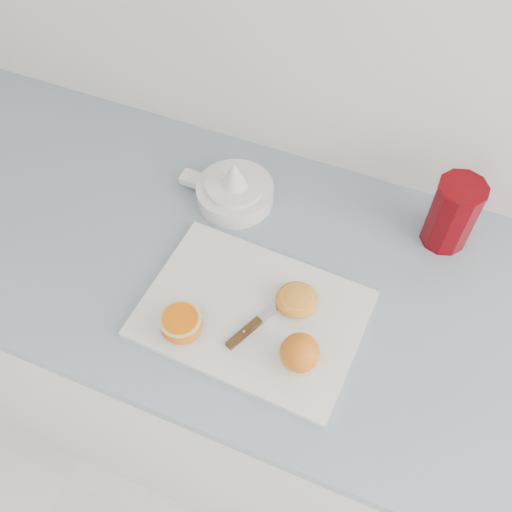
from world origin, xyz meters
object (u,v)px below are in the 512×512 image
object	(u,v)px
counter	(303,383)
half_orange	(181,324)
cutting_board	(252,314)
citrus_juicer	(234,190)
red_tumbler	(452,216)

from	to	relation	value
counter	half_orange	bearing A→B (deg)	-135.58
cutting_board	half_orange	size ratio (longest dim) A/B	5.25
citrus_juicer	red_tumbler	world-z (taller)	red_tumbler
counter	red_tumbler	world-z (taller)	red_tumbler
counter	cutting_board	xyz separation A→B (m)	(-0.09, -0.10, 0.45)
citrus_juicer	red_tumbler	xyz separation A→B (m)	(0.41, 0.06, 0.04)
cutting_board	citrus_juicer	size ratio (longest dim) A/B	1.91
half_orange	counter	bearing A→B (deg)	44.42
cutting_board	half_orange	bearing A→B (deg)	-140.27
counter	cutting_board	distance (m)	0.47
cutting_board	red_tumbler	distance (m)	0.41
half_orange	citrus_juicer	xyz separation A→B (m)	(-0.04, 0.31, -0.01)
cutting_board	red_tumbler	world-z (taller)	red_tumbler
cutting_board	citrus_juicer	xyz separation A→B (m)	(-0.14, 0.23, 0.02)
cutting_board	red_tumbler	bearing A→B (deg)	47.56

